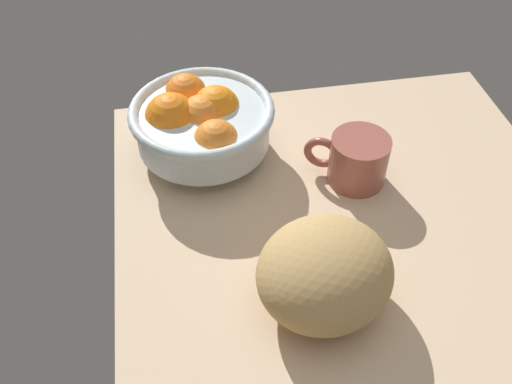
# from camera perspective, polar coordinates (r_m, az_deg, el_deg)

# --- Properties ---
(ground_plane) EXTENTS (0.82, 0.66, 0.03)m
(ground_plane) POSITION_cam_1_polar(r_m,az_deg,el_deg) (0.76, 11.49, -8.76)
(ground_plane) COLOR beige
(fruit_bowl) EXTENTS (0.22, 0.22, 0.11)m
(fruit_bowl) POSITION_cam_1_polar(r_m,az_deg,el_deg) (0.86, -5.69, 7.21)
(fruit_bowl) COLOR silver
(fruit_bowl) RESTS_ON ground
(bread_loaf) EXTENTS (0.22, 0.22, 0.11)m
(bread_loaf) POSITION_cam_1_polar(r_m,az_deg,el_deg) (0.67, 7.02, -8.17)
(bread_loaf) COLOR tan
(bread_loaf) RESTS_ON ground
(mug) EXTENTS (0.09, 0.12, 0.08)m
(mug) POSITION_cam_1_polar(r_m,az_deg,el_deg) (0.84, 10.18, 3.28)
(mug) COLOR #9C5245
(mug) RESTS_ON ground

